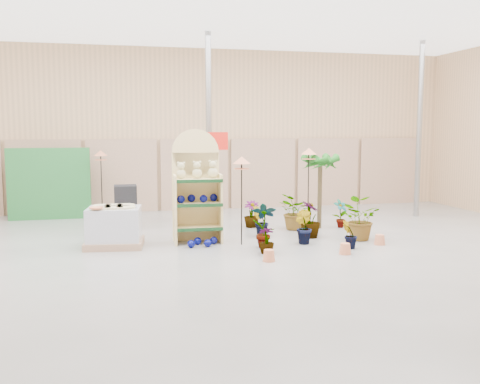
% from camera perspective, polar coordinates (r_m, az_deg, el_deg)
% --- Properties ---
extents(room, '(15.20, 12.10, 4.70)m').
position_cam_1_polar(room, '(10.10, -0.92, 6.43)').
color(room, slate).
rests_on(room, ground).
extents(display_shelf, '(0.98, 0.64, 2.27)m').
position_cam_1_polar(display_shelf, '(10.79, -4.66, 0.17)').
color(display_shelf, '#E0C783').
rests_on(display_shelf, ground).
extents(teddy_bears, '(0.84, 0.21, 0.35)m').
position_cam_1_polar(teddy_bears, '(10.65, -4.48, 2.23)').
color(teddy_bears, '#C7BE89').
rests_on(teddy_bears, display_shelf).
extents(gazing_balls_shelf, '(0.84, 0.29, 0.16)m').
position_cam_1_polar(gazing_balls_shelf, '(10.69, -4.56, -0.69)').
color(gazing_balls_shelf, '#05095C').
rests_on(gazing_balls_shelf, display_shelf).
extents(gazing_balls_floor, '(0.63, 0.39, 0.15)m').
position_cam_1_polar(gazing_balls_floor, '(10.48, -4.01, -5.36)').
color(gazing_balls_floor, '#05095C').
rests_on(gazing_balls_floor, ground).
extents(pallet_stack, '(1.18, 1.02, 0.80)m').
position_cam_1_polar(pallet_stack, '(10.61, -13.26, -3.64)').
color(pallet_stack, '#9D7A63').
rests_on(pallet_stack, ground).
extents(charcoal_planters, '(0.50, 0.50, 1.00)m').
position_cam_1_polar(charcoal_planters, '(12.45, -12.09, -1.59)').
color(charcoal_planters, black).
rests_on(charcoal_planters, ground).
extents(trellis_stock, '(2.00, 0.30, 1.80)m').
position_cam_1_polar(trellis_stock, '(14.34, -19.65, 0.85)').
color(trellis_stock, '#21682F').
rests_on(trellis_stock, ground).
extents(offer_sign, '(0.50, 0.08, 2.20)m').
position_cam_1_polar(offer_sign, '(12.17, -2.47, 3.43)').
color(offer_sign, gray).
rests_on(offer_sign, ground).
extents(bird_table_front, '(0.34, 0.34, 1.74)m').
position_cam_1_polar(bird_table_front, '(10.37, 0.17, 3.10)').
color(bird_table_front, black).
rests_on(bird_table_front, ground).
extents(bird_table_right, '(0.34, 0.34, 1.85)m').
position_cam_1_polar(bird_table_right, '(11.89, 7.35, 4.03)').
color(bird_table_right, black).
rests_on(bird_table_right, ground).
extents(bird_table_back, '(0.34, 0.34, 1.75)m').
position_cam_1_polar(bird_table_back, '(13.80, -14.64, 3.80)').
color(bird_table_back, black).
rests_on(bird_table_back, ground).
extents(palm, '(0.70, 0.70, 1.81)m').
position_cam_1_polar(palm, '(12.29, 8.56, 3.28)').
color(palm, '#473B24').
rests_on(palm, ground).
extents(potted_plant_0, '(0.55, 0.47, 0.88)m').
position_cam_1_polar(potted_plant_0, '(10.24, 2.59, -3.55)').
color(potted_plant_0, '#186518').
rests_on(potted_plant_0, ground).
extents(potted_plant_1, '(0.40, 0.44, 0.67)m').
position_cam_1_polar(potted_plant_1, '(10.70, 6.75, -3.72)').
color(potted_plant_1, '#186518').
rests_on(potted_plant_1, ground).
extents(potted_plant_3, '(0.52, 0.52, 0.78)m').
position_cam_1_polar(potted_plant_3, '(11.31, 7.50, -2.89)').
color(potted_plant_3, '#186518').
rests_on(potted_plant_3, ground).
extents(potted_plant_4, '(0.39, 0.31, 0.66)m').
position_cam_1_polar(potted_plant_4, '(12.56, 10.66, -2.27)').
color(potted_plant_4, '#186518').
rests_on(potted_plant_4, ground).
extents(potted_plant_5, '(0.42, 0.37, 0.66)m').
position_cam_1_polar(potted_plant_5, '(11.31, 2.17, -3.14)').
color(potted_plant_5, '#186518').
rests_on(potted_plant_5, ground).
extents(potted_plant_6, '(0.72, 0.80, 0.82)m').
position_cam_1_polar(potted_plant_6, '(12.12, 5.93, -2.12)').
color(potted_plant_6, '#186518').
rests_on(potted_plant_6, ground).
extents(potted_plant_7, '(0.30, 0.30, 0.49)m').
position_cam_1_polar(potted_plant_7, '(9.80, 2.86, -5.17)').
color(potted_plant_7, '#186518').
rests_on(potted_plant_7, ground).
extents(potted_plant_9, '(0.33, 0.28, 0.54)m').
position_cam_1_polar(potted_plant_9, '(10.39, 11.59, -4.49)').
color(potted_plant_9, '#186518').
rests_on(potted_plant_9, ground).
extents(potted_plant_10, '(1.00, 1.03, 0.87)m').
position_cam_1_polar(potted_plant_10, '(11.22, 12.47, -2.83)').
color(potted_plant_10, '#186518').
rests_on(potted_plant_10, ground).
extents(potted_plant_11, '(0.41, 0.41, 0.62)m').
position_cam_1_polar(potted_plant_11, '(12.39, 1.23, -2.37)').
color(potted_plant_11, '#186518').
rests_on(potted_plant_11, ground).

